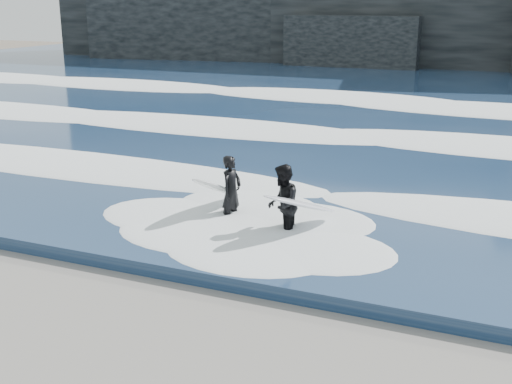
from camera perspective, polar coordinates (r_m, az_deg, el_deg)
ground at (r=9.47m, az=-9.84°, el=-16.24°), size 120.00×120.00×0.00m
sea at (r=36.22m, az=15.78°, el=8.23°), size 90.00×52.00×0.30m
headland at (r=52.79m, az=18.81°, el=15.76°), size 70.00×9.00×10.00m
foam_near at (r=16.90m, az=6.64°, el=0.41°), size 60.00×3.20×0.20m
foam_mid at (r=23.51m, az=11.53°, el=4.87°), size 60.00×4.00×0.24m
foam_far at (r=32.25m, az=14.85°, el=7.86°), size 60.00×4.80×0.30m
surfer_left at (r=14.92m, az=-2.55°, el=0.13°), size 0.99×2.10×1.70m
surfer_right at (r=13.81m, az=2.60°, el=-1.11°), size 1.57×2.25×1.76m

